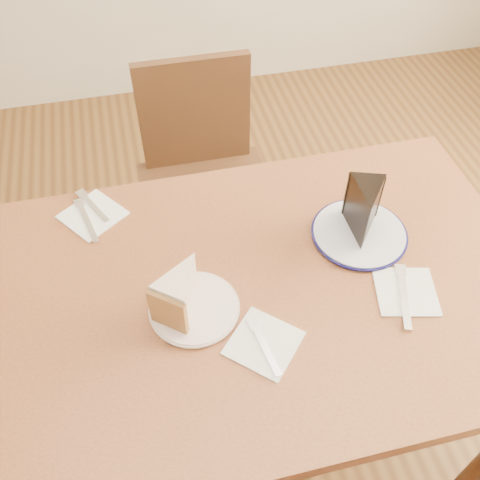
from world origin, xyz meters
The scene contains 14 objects.
ground centered at (0.00, 0.00, 0.00)m, with size 4.00×4.00×0.00m, color #452A12.
table centered at (0.00, 0.00, 0.65)m, with size 1.20×0.80×0.75m.
chair_far centered at (-0.04, 0.64, 0.48)m, with size 0.43×0.43×0.87m.
plate_cream centered at (-0.17, -0.03, 0.76)m, with size 0.18×0.18×0.01m, color white.
plate_navy centered at (0.25, 0.09, 0.76)m, with size 0.22×0.22×0.01m, color silver.
carrot_cake centered at (-0.19, -0.01, 0.81)m, with size 0.08×0.11×0.09m, color beige, non-canonical shape.
chocolate_cake centered at (0.25, 0.09, 0.82)m, with size 0.08×0.11×0.12m, color black, non-canonical shape.
napkin_cream centered at (-0.05, -0.14, 0.75)m, with size 0.13×0.13×0.00m, color white.
napkin_navy centered at (0.28, -0.09, 0.75)m, with size 0.13×0.13×0.00m, color white.
napkin_spare centered at (-0.37, 0.31, 0.75)m, with size 0.13×0.13×0.00m, color white.
fork_cream centered at (-0.05, -0.15, 0.76)m, with size 0.01×0.14×0.00m, color white.
knife_navy centered at (0.27, -0.10, 0.76)m, with size 0.02×0.17×0.00m, color silver.
fork_spare centered at (-0.37, 0.33, 0.76)m, with size 0.01×0.14×0.00m, color white.
knife_spare centered at (-0.38, 0.29, 0.76)m, with size 0.01×0.16×0.00m, color silver.
Camera 1 is at (-0.23, -0.67, 1.70)m, focal length 40.00 mm.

